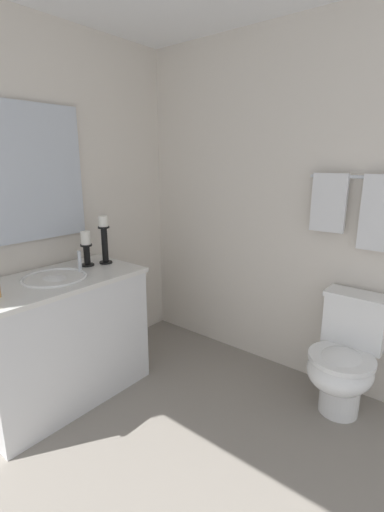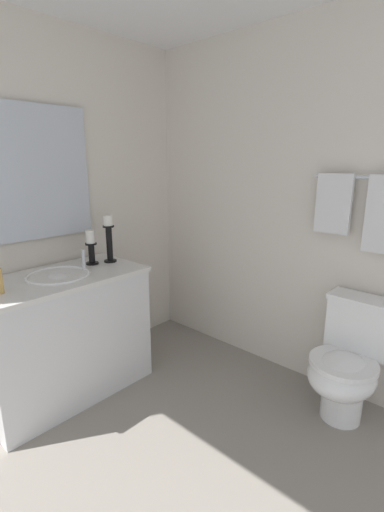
# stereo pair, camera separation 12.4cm
# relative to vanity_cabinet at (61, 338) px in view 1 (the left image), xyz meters

# --- Properties ---
(floor) EXTENTS (3.20, 2.60, 0.02)m
(floor) POSITION_rel_vanity_cabinet_xyz_m (1.27, -0.00, -0.43)
(floor) COLOR gray
(floor) RESTS_ON ground
(wall_back) EXTENTS (3.20, 0.04, 2.45)m
(wall_back) POSITION_rel_vanity_cabinet_xyz_m (1.27, 1.30, 0.81)
(wall_back) COLOR silver
(wall_back) RESTS_ON ground
(wall_left) EXTENTS (0.04, 2.60, 2.45)m
(wall_left) POSITION_rel_vanity_cabinet_xyz_m (-0.32, -0.00, 0.81)
(wall_left) COLOR silver
(wall_left) RESTS_ON ground
(vanity_cabinet) EXTENTS (0.58, 1.09, 0.84)m
(vanity_cabinet) POSITION_rel_vanity_cabinet_xyz_m (0.00, 0.00, 0.00)
(vanity_cabinet) COLOR silver
(vanity_cabinet) RESTS_ON ground
(sink_basin) EXTENTS (0.40, 0.40, 0.24)m
(sink_basin) POSITION_rel_vanity_cabinet_xyz_m (0.00, 0.00, 0.38)
(sink_basin) COLOR white
(sink_basin) RESTS_ON vanity_cabinet
(mirror) EXTENTS (0.02, 0.87, 0.87)m
(mirror) POSITION_rel_vanity_cabinet_xyz_m (-0.28, 0.00, 1.05)
(mirror) COLOR silver
(candle_holder_tall) EXTENTS (0.09, 0.09, 0.34)m
(candle_holder_tall) POSITION_rel_vanity_cabinet_xyz_m (-0.03, 0.42, 0.60)
(candle_holder_tall) COLOR black
(candle_holder_tall) RESTS_ON vanity_cabinet
(candle_holder_short) EXTENTS (0.09, 0.09, 0.25)m
(candle_holder_short) POSITION_rel_vanity_cabinet_xyz_m (-0.08, 0.30, 0.55)
(candle_holder_short) COLOR black
(candle_holder_short) RESTS_ON vanity_cabinet
(toilet) EXTENTS (0.39, 0.54, 0.75)m
(toilet) POSITION_rel_vanity_cabinet_xyz_m (1.51, 1.02, -0.05)
(toilet) COLOR white
(toilet) RESTS_ON ground
(towel_bar) EXTENTS (0.82, 0.02, 0.02)m
(towel_bar) POSITION_rel_vanity_cabinet_xyz_m (1.53, 1.24, 1.04)
(towel_bar) COLOR silver
(towel_near_vanity) EXTENTS (0.22, 0.03, 0.37)m
(towel_near_vanity) POSITION_rel_vanity_cabinet_xyz_m (1.25, 1.22, 0.87)
(towel_near_vanity) COLOR white
(towel_near_vanity) RESTS_ON towel_bar
(towel_center) EXTENTS (0.16, 0.03, 0.45)m
(towel_center) POSITION_rel_vanity_cabinet_xyz_m (1.53, 1.22, 0.83)
(towel_center) COLOR white
(towel_center) RESTS_ON towel_bar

